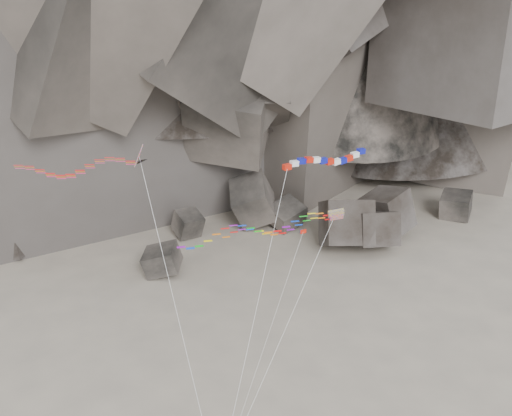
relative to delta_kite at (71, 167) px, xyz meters
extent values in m
cube|color=#47423F|center=(37.81, 28.01, -19.37)|extent=(8.16, 7.50, 7.28)
cube|color=#47423F|center=(30.91, 24.88, -19.24)|extent=(6.72, 7.73, 7.86)
cube|color=#47423F|center=(50.36, 32.44, -20.53)|extent=(6.21, 6.19, 3.93)
cube|color=#47423F|center=(-11.74, 31.02, -20.91)|extent=(4.45, 3.92, 2.94)
cube|color=#47423F|center=(6.90, 22.85, -20.75)|extent=(5.40, 4.83, 3.97)
cube|color=#47423F|center=(34.42, 24.32, -19.96)|extent=(6.13, 6.76, 6.23)
cube|color=#47423F|center=(20.35, 34.30, -19.51)|extent=(7.21, 8.16, 8.45)
cube|color=#47423F|center=(24.90, 33.13, -20.83)|extent=(5.93, 6.10, 4.51)
cube|color=#47423F|center=(10.98, 32.82, -20.59)|extent=(4.75, 4.86, 4.17)
cylinder|color=silver|center=(7.05, -6.61, -9.95)|extent=(3.95, 11.66, 21.52)
cube|color=red|center=(16.13, -2.52, -0.20)|extent=(0.74, 0.61, 0.42)
cube|color=white|center=(16.75, -2.32, -0.03)|extent=(0.77, 0.62, 0.47)
cube|color=#0D1295|center=(17.36, -2.15, 0.08)|extent=(0.78, 0.63, 0.50)
cube|color=red|center=(17.98, -2.01, 0.09)|extent=(0.78, 0.63, 0.50)
cube|color=white|center=(18.59, -1.87, 0.00)|extent=(0.77, 0.62, 0.48)
cube|color=#0D1295|center=(19.21, -1.71, -0.16)|extent=(0.74, 0.61, 0.43)
cube|color=red|center=(19.83, -1.51, -0.34)|extent=(0.76, 0.62, 0.46)
cube|color=white|center=(20.44, -1.28, -0.47)|extent=(0.78, 0.63, 0.49)
cube|color=#0D1295|center=(21.06, -1.00, -0.51)|extent=(0.79, 0.63, 0.50)
cube|color=red|center=(21.67, -0.70, -0.44)|extent=(0.78, 0.63, 0.49)
cube|color=white|center=(22.29, -0.38, -0.29)|extent=(0.75, 0.62, 0.44)
cube|color=#0D1295|center=(22.90, -0.08, -0.11)|extent=(0.75, 0.62, 0.45)
cylinder|color=silver|center=(12.57, -7.56, -10.45)|extent=(7.16, 9.76, 20.51)
cube|color=yellow|center=(19.49, -4.73, -3.38)|extent=(1.28, 0.41, 0.70)
cube|color=#0CB219|center=(19.49, -4.90, -3.65)|extent=(1.07, 0.29, 0.48)
cylinder|color=silver|center=(14.25, -8.58, -12.04)|extent=(10.52, 7.73, 17.33)
cube|color=red|center=(16.59, -6.11, -4.04)|extent=(0.48, 0.14, 0.31)
cube|color=#0D1295|center=(16.43, -6.10, -4.04)|extent=(0.18, 0.08, 0.31)
cylinder|color=silver|center=(12.80, -9.26, -12.37)|extent=(7.61, 6.34, 16.66)
camera|label=1|loc=(5.11, -47.53, 15.80)|focal=45.00mm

